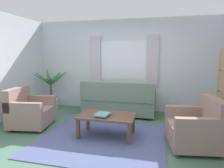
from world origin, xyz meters
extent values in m
plane|color=#476B56|center=(0.00, 0.00, 0.00)|extent=(6.24, 6.24, 0.00)
cube|color=silver|center=(0.00, 2.26, 1.30)|extent=(5.32, 0.12, 2.60)
cube|color=white|center=(0.00, 2.20, 1.45)|extent=(1.30, 0.01, 1.10)
cube|color=silver|center=(-0.83, 2.17, 1.45)|extent=(0.32, 0.06, 1.40)
cube|color=silver|center=(0.83, 2.17, 1.45)|extent=(0.32, 0.06, 1.40)
cube|color=#4C5684|center=(0.00, 0.00, 0.01)|extent=(2.37, 2.08, 0.01)
cube|color=slate|center=(-0.01, 1.69, 0.25)|extent=(1.90, 0.80, 0.38)
cube|color=slate|center=(-0.01, 1.37, 0.68)|extent=(1.90, 0.20, 0.48)
cube|color=slate|center=(0.86, 1.69, 0.56)|extent=(0.16, 0.80, 0.24)
cube|color=slate|center=(-0.88, 1.69, 0.56)|extent=(0.16, 0.80, 0.24)
cylinder|color=brown|center=(0.84, 1.99, 0.03)|extent=(0.06, 0.06, 0.06)
cylinder|color=brown|center=(-0.86, 1.99, 0.03)|extent=(0.06, 0.06, 0.06)
cylinder|color=brown|center=(0.84, 1.39, 0.03)|extent=(0.06, 0.06, 0.06)
cylinder|color=brown|center=(-0.86, 1.39, 0.03)|extent=(0.06, 0.06, 0.06)
cube|color=gray|center=(-1.70, 0.29, 0.24)|extent=(0.92, 0.95, 0.36)
cube|color=gray|center=(-2.03, 0.24, 0.65)|extent=(0.31, 0.86, 0.46)
cube|color=gray|center=(-1.65, -0.07, 0.53)|extent=(0.81, 0.24, 0.22)
cube|color=gray|center=(-1.76, 0.64, 0.53)|extent=(0.81, 0.24, 0.22)
cylinder|color=brown|center=(-1.34, 0.00, 0.03)|extent=(0.05, 0.05, 0.06)
cylinder|color=brown|center=(-1.44, 0.67, 0.03)|extent=(0.05, 0.05, 0.06)
cylinder|color=brown|center=(-1.97, -0.10, 0.03)|extent=(0.05, 0.05, 0.06)
cylinder|color=brown|center=(-2.07, 0.57, 0.03)|extent=(0.05, 0.05, 0.06)
cube|color=gray|center=(1.62, 0.07, 0.24)|extent=(0.92, 0.95, 0.36)
cube|color=gray|center=(1.95, 0.12, 0.65)|extent=(0.31, 0.86, 0.46)
cube|color=gray|center=(1.57, 0.43, 0.53)|extent=(0.81, 0.24, 0.22)
cube|color=gray|center=(1.68, -0.28, 0.53)|extent=(0.81, 0.24, 0.22)
cylinder|color=brown|center=(1.25, 0.36, 0.03)|extent=(0.05, 0.05, 0.06)
cylinder|color=brown|center=(1.36, -0.31, 0.03)|extent=(0.05, 0.05, 0.06)
cylinder|color=brown|center=(1.89, 0.46, 0.03)|extent=(0.05, 0.05, 0.06)
cylinder|color=brown|center=(1.99, -0.21, 0.03)|extent=(0.05, 0.05, 0.06)
cube|color=brown|center=(0.06, 0.17, 0.42)|extent=(1.10, 0.64, 0.04)
cube|color=brown|center=(-0.43, -0.09, 0.20)|extent=(0.06, 0.06, 0.40)
cube|color=brown|center=(0.55, -0.09, 0.20)|extent=(0.06, 0.06, 0.40)
cube|color=brown|center=(-0.43, 0.43, 0.20)|extent=(0.06, 0.06, 0.40)
cube|color=brown|center=(0.55, 0.43, 0.20)|extent=(0.06, 0.06, 0.40)
cube|color=#2D2D33|center=(-0.01, 0.08, 0.45)|extent=(0.22, 0.31, 0.03)
cube|color=#5B8E93|center=(0.00, 0.07, 0.48)|extent=(0.29, 0.33, 0.03)
cylinder|color=#B7B2A8|center=(-2.10, 1.77, 0.14)|extent=(0.40, 0.40, 0.28)
cylinder|color=brown|center=(-2.10, 1.77, 0.51)|extent=(0.07, 0.07, 0.46)
cone|color=#38753D|center=(-1.80, 1.74, 0.95)|extent=(0.57, 0.15, 0.40)
cone|color=#38753D|center=(-1.92, 2.01, 0.96)|extent=(0.37, 0.55, 0.41)
cone|color=#38753D|center=(-2.05, 2.11, 0.99)|extent=(0.17, 0.68, 0.40)
cone|color=#38753D|center=(-2.32, 2.01, 0.97)|extent=(0.42, 0.49, 0.52)
cone|color=#38753D|center=(-2.40, 1.76, 0.95)|extent=(0.55, 0.12, 0.43)
cone|color=#38753D|center=(-2.32, 1.59, 0.94)|extent=(0.45, 0.43, 0.41)
cone|color=#38753D|center=(-2.06, 1.54, 0.90)|extent=(0.15, 0.46, 0.27)
cone|color=#38753D|center=(-1.97, 1.57, 0.91)|extent=(0.30, 0.44, 0.36)
cube|color=#A87F56|center=(2.38, 1.16, 0.85)|extent=(0.30, 0.04, 1.70)
cube|color=#A87F56|center=(2.24, 0.71, 0.85)|extent=(0.02, 0.90, 1.70)
camera|label=1|loc=(1.05, -3.41, 1.59)|focal=31.63mm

